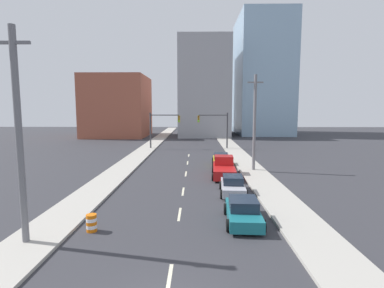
{
  "coord_description": "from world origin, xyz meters",
  "views": [
    {
      "loc": [
        1.04,
        -8.9,
        6.63
      ],
      "look_at": [
        0.53,
        28.51,
        2.2
      ],
      "focal_mm": 28.0,
      "sensor_mm": 36.0,
      "label": 1
    }
  ],
  "objects": [
    {
      "name": "sidewalk_left",
      "position": [
        -7.04,
        46.61,
        0.09
      ],
      "size": [
        2.88,
        93.22,
        0.17
      ],
      "color": "#ADA89E",
      "rests_on": "ground"
    },
    {
      "name": "sidewalk_right",
      "position": [
        7.04,
        46.61,
        0.09
      ],
      "size": [
        2.88,
        93.22,
        0.17
      ],
      "color": "#ADA89E",
      "rests_on": "ground"
    },
    {
      "name": "lane_stripe_at_2m",
      "position": [
        0.0,
        2.0,
        0.0
      ],
      "size": [
        0.16,
        2.4,
        0.01
      ],
      "primitive_type": "cube",
      "color": "beige",
      "rests_on": "ground"
    },
    {
      "name": "lane_stripe_at_9m",
      "position": [
        0.0,
        9.34,
        0.0
      ],
      "size": [
        0.16,
        2.4,
        0.01
      ],
      "primitive_type": "cube",
      "color": "beige",
      "rests_on": "ground"
    },
    {
      "name": "lane_stripe_at_15m",
      "position": [
        0.0,
        14.56,
        0.0
      ],
      "size": [
        0.16,
        2.4,
        0.01
      ],
      "primitive_type": "cube",
      "color": "beige",
      "rests_on": "ground"
    },
    {
      "name": "lane_stripe_at_21m",
      "position": [
        0.0,
        21.11,
        0.0
      ],
      "size": [
        0.16,
        2.4,
        0.01
      ],
      "primitive_type": "cube",
      "color": "beige",
      "rests_on": "ground"
    },
    {
      "name": "lane_stripe_at_27m",
      "position": [
        0.0,
        27.34,
        0.0
      ],
      "size": [
        0.16,
        2.4,
        0.01
      ],
      "primitive_type": "cube",
      "color": "beige",
      "rests_on": "ground"
    },
    {
      "name": "lane_stripe_at_33m",
      "position": [
        0.0,
        33.31,
        0.0
      ],
      "size": [
        0.16,
        2.4,
        0.01
      ],
      "primitive_type": "cube",
      "color": "beige",
      "rests_on": "ground"
    },
    {
      "name": "building_brick_left",
      "position": [
        -17.77,
        63.33,
        7.14
      ],
      "size": [
        14.0,
        16.0,
        14.27
      ],
      "color": "#9E513D",
      "rests_on": "ground"
    },
    {
      "name": "building_office_center",
      "position": [
        2.94,
        67.33,
        11.49
      ],
      "size": [
        12.0,
        20.0,
        22.98
      ],
      "color": "#99999E",
      "rests_on": "ground"
    },
    {
      "name": "building_glass_right",
      "position": [
        18.27,
        71.33,
        14.97
      ],
      "size": [
        13.0,
        20.0,
        29.95
      ],
      "color": "#8CADC6",
      "rests_on": "ground"
    },
    {
      "name": "traffic_signal_left",
      "position": [
        -5.0,
        40.15,
        3.94
      ],
      "size": [
        5.01,
        0.35,
        5.99
      ],
      "color": "#38383D",
      "rests_on": "ground"
    },
    {
      "name": "traffic_signal_right",
      "position": [
        4.67,
        40.15,
        3.94
      ],
      "size": [
        5.01,
        0.35,
        5.99
      ],
      "color": "#38383D",
      "rests_on": "ground"
    },
    {
      "name": "utility_pole_left_near",
      "position": [
        -7.29,
        4.98,
        5.33
      ],
      "size": [
        1.6,
        0.32,
        10.4
      ],
      "color": "slate",
      "rests_on": "ground"
    },
    {
      "name": "utility_pole_right_mid",
      "position": [
        7.16,
        22.5,
        5.18
      ],
      "size": [
        1.6,
        0.32,
        10.12
      ],
      "color": "slate",
      "rests_on": "ground"
    },
    {
      "name": "traffic_barrel",
      "position": [
        -4.62,
        6.6,
        0.47
      ],
      "size": [
        0.56,
        0.56,
        0.95
      ],
      "color": "orange",
      "rests_on": "ground"
    },
    {
      "name": "sedan_teal",
      "position": [
        3.79,
        8.0,
        0.66
      ],
      "size": [
        2.25,
        4.42,
        1.44
      ],
      "rotation": [
        0.0,
        0.0,
        -0.05
      ],
      "color": "#196B75",
      "rests_on": "ground"
    },
    {
      "name": "sedan_silver",
      "position": [
        3.91,
        13.96,
        0.66
      ],
      "size": [
        2.18,
        4.32,
        1.43
      ],
      "rotation": [
        0.0,
        0.0,
        -0.05
      ],
      "color": "#B2B2BC",
      "rests_on": "ground"
    },
    {
      "name": "pickup_truck_red",
      "position": [
        3.78,
        20.06,
        0.79
      ],
      "size": [
        2.6,
        5.7,
        1.94
      ],
      "rotation": [
        0.0,
        0.0,
        -0.06
      ],
      "color": "red",
      "rests_on": "ground"
    },
    {
      "name": "sedan_yellow",
      "position": [
        3.98,
        25.79,
        0.66
      ],
      "size": [
        2.25,
        4.76,
        1.42
      ],
      "rotation": [
        0.0,
        0.0,
        -0.05
      ],
      "color": "gold",
      "rests_on": "ground"
    }
  ]
}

